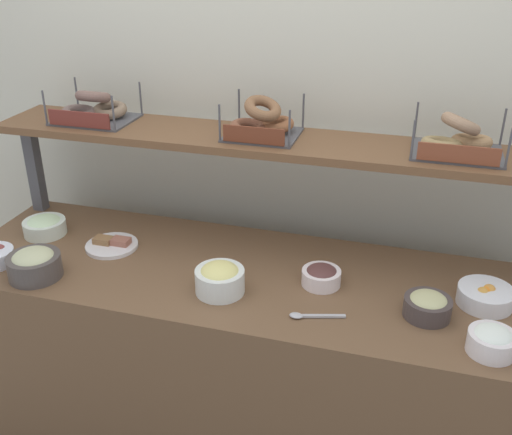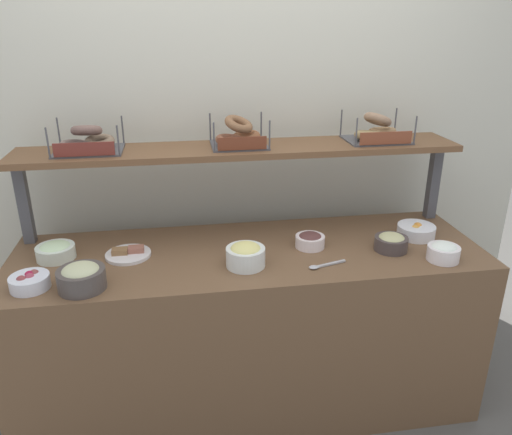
% 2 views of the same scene
% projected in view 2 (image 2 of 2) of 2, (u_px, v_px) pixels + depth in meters
% --- Properties ---
extents(ground_plane, '(8.00, 8.00, 0.00)m').
position_uv_depth(ground_plane, '(250.00, 396.00, 2.63)').
color(ground_plane, '#595651').
extents(back_wall, '(3.37, 0.06, 2.40)m').
position_uv_depth(back_wall, '(234.00, 149.00, 2.68)').
color(back_wall, beige).
rests_on(back_wall, ground_plane).
extents(deli_counter, '(2.17, 0.70, 0.85)m').
position_uv_depth(deli_counter, '(250.00, 328.00, 2.47)').
color(deli_counter, brown).
rests_on(deli_counter, ground_plane).
extents(shelf_riser_left, '(0.05, 0.05, 0.40)m').
position_uv_depth(shelf_riser_left, '(24.00, 203.00, 2.33)').
color(shelf_riser_left, '#4C4C51').
rests_on(shelf_riser_left, deli_counter).
extents(shelf_riser_right, '(0.05, 0.05, 0.40)m').
position_uv_depth(shelf_riser_right, '(433.00, 182.00, 2.63)').
color(shelf_riser_right, '#4C4C51').
rests_on(shelf_riser_right, deli_counter).
extents(upper_shelf, '(2.13, 0.32, 0.03)m').
position_uv_depth(upper_shelf, '(241.00, 150.00, 2.40)').
color(upper_shelf, brown).
rests_on(upper_shelf, shelf_riser_left).
extents(bowl_chocolate_spread, '(0.14, 0.14, 0.07)m').
position_uv_depth(bowl_chocolate_spread, '(310.00, 240.00, 2.34)').
color(bowl_chocolate_spread, white).
rests_on(bowl_chocolate_spread, deli_counter).
extents(bowl_hummus, '(0.15, 0.15, 0.08)m').
position_uv_depth(bowl_hummus, '(391.00, 242.00, 2.31)').
color(bowl_hummus, '#463B3A').
rests_on(bowl_hummus, deli_counter).
extents(bowl_tuna_salad, '(0.19, 0.19, 0.11)m').
position_uv_depth(bowl_tuna_salad, '(81.00, 277.00, 1.97)').
color(bowl_tuna_salad, '#4B4440').
rests_on(bowl_tuna_salad, deli_counter).
extents(bowl_fruit_salad, '(0.18, 0.18, 0.07)m').
position_uv_depth(bowl_fruit_salad, '(416.00, 231.00, 2.45)').
color(bowl_fruit_salad, white).
rests_on(bowl_fruit_salad, deli_counter).
extents(bowl_egg_salad, '(0.17, 0.17, 0.11)m').
position_uv_depth(bowl_egg_salad, '(246.00, 255.00, 2.15)').
color(bowl_egg_salad, white).
rests_on(bowl_egg_salad, deli_counter).
extents(bowl_scallion_spread, '(0.17, 0.17, 0.08)m').
position_uv_depth(bowl_scallion_spread, '(56.00, 251.00, 2.23)').
color(bowl_scallion_spread, white).
rests_on(bowl_scallion_spread, deli_counter).
extents(bowl_beet_salad, '(0.16, 0.16, 0.07)m').
position_uv_depth(bowl_beet_salad, '(30.00, 281.00, 1.98)').
color(bowl_beet_salad, white).
rests_on(bowl_beet_salad, deli_counter).
extents(bowl_cream_cheese, '(0.14, 0.14, 0.08)m').
position_uv_depth(bowl_cream_cheese, '(444.00, 252.00, 2.21)').
color(bowl_cream_cheese, white).
rests_on(bowl_cream_cheese, deli_counter).
extents(serving_plate_white, '(0.20, 0.20, 0.04)m').
position_uv_depth(serving_plate_white, '(128.00, 254.00, 2.26)').
color(serving_plate_white, white).
rests_on(serving_plate_white, deli_counter).
extents(serving_spoon_near_plate, '(0.18, 0.07, 0.01)m').
position_uv_depth(serving_spoon_near_plate, '(322.00, 266.00, 2.16)').
color(serving_spoon_near_plate, '#B7B7BC').
rests_on(serving_spoon_near_plate, deli_counter).
extents(bagel_basket_poppy, '(0.31, 0.24, 0.14)m').
position_uv_depth(bagel_basket_poppy, '(87.00, 142.00, 2.29)').
color(bagel_basket_poppy, '#4C4C51').
rests_on(bagel_basket_poppy, upper_shelf).
extents(bagel_basket_cinnamon_raisin, '(0.27, 0.25, 0.15)m').
position_uv_depth(bagel_basket_cinnamon_raisin, '(239.00, 136.00, 2.39)').
color(bagel_basket_cinnamon_raisin, '#4C4C51').
rests_on(bagel_basket_cinnamon_raisin, upper_shelf).
extents(bagel_basket_everything, '(0.31, 0.24, 0.15)m').
position_uv_depth(bagel_basket_everything, '(376.00, 131.00, 2.49)').
color(bagel_basket_everything, '#4C4C51').
rests_on(bagel_basket_everything, upper_shelf).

